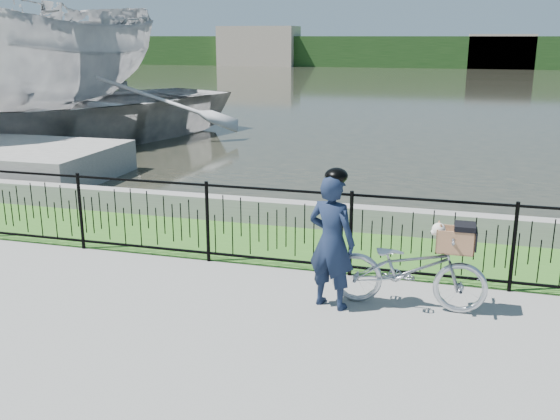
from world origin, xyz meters
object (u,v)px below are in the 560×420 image
(bicycle_rig, at_px, (409,268))
(boat_far, at_px, (81,108))
(boat_near, at_px, (28,62))
(cyclist, at_px, (332,240))

(bicycle_rig, bearing_deg, boat_far, 137.58)
(boat_near, relative_size, boat_far, 1.02)
(bicycle_rig, height_order, boat_near, boat_near)
(boat_near, bearing_deg, bicycle_rig, -37.67)
(bicycle_rig, height_order, boat_far, boat_far)
(cyclist, distance_m, boat_near, 14.30)
(bicycle_rig, distance_m, cyclist, 0.96)
(cyclist, height_order, boat_near, boat_near)
(cyclist, height_order, boat_far, boat_far)
(boat_far, bearing_deg, cyclist, -45.65)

